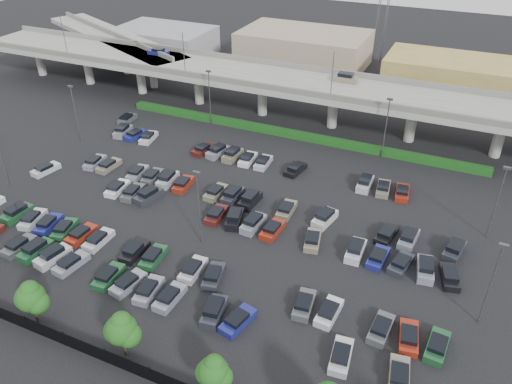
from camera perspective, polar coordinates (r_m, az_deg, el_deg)
ground at (r=69.70m, az=-3.01°, el=-1.99°), size 280.00×280.00×0.00m
overpass at (r=93.03m, az=5.86°, el=11.90°), size 150.00×13.00×15.80m
on_ramp at (r=126.93m, az=-16.01°, el=16.41°), size 50.93×30.13×8.80m
hedge at (r=89.36m, az=4.24°, el=6.60°), size 66.00×1.60×1.10m
fence at (r=52.20m, az=-17.71°, el=-17.09°), size 70.00×0.10×2.00m
tree_row at (r=50.59m, az=-16.45°, el=-14.39°), size 65.07×3.66×5.94m
parked_cars at (r=67.11m, az=-5.88°, el=-3.02°), size 63.20×41.61×1.67m
light_poles at (r=69.66m, az=-5.46°, el=3.90°), size 66.90×48.38×10.30m
distant_buildings at (r=119.07m, az=16.54°, el=13.73°), size 138.00×24.00×9.00m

